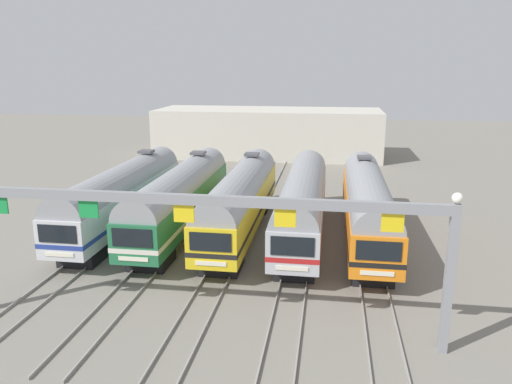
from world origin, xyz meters
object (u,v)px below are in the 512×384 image
commuter_train_yellow (241,198)px  commuter_train_orange (367,203)px  commuter_train_silver (123,194)px  catenary_gantry (184,221)px  commuter_train_stainless (303,201)px  commuter_train_green (181,196)px

commuter_train_yellow → commuter_train_orange: (8.71, 0.00, 0.00)m
commuter_train_silver → catenary_gantry: catenary_gantry is taller
commuter_train_stainless → commuter_train_orange: size_ratio=1.00×
commuter_train_yellow → commuter_train_orange: 8.71m
commuter_train_yellow → commuter_train_stainless: 4.36m
commuter_train_green → commuter_train_orange: (13.07, 0.00, 0.00)m
commuter_train_green → commuter_train_stainless: (8.71, -0.00, -0.00)m
commuter_train_green → catenary_gantry: 14.42m
catenary_gantry → commuter_train_stainless: bearing=72.1°
commuter_train_green → commuter_train_yellow: size_ratio=1.00×
commuter_train_silver → commuter_train_orange: 17.43m
commuter_train_green → catenary_gantry: size_ratio=0.80×
catenary_gantry → commuter_train_orange: bearing=57.2°
commuter_train_stainless → commuter_train_orange: commuter_train_orange is taller
commuter_train_yellow → commuter_train_silver: bearing=180.0°
commuter_train_green → commuter_train_yellow: bearing=0.0°
commuter_train_green → commuter_train_orange: size_ratio=1.00×
commuter_train_orange → catenary_gantry: (-8.71, -13.50, 2.59)m
commuter_train_stainless → catenary_gantry: bearing=-107.9°
commuter_train_silver → commuter_train_stainless: size_ratio=1.00×
commuter_train_yellow → commuter_train_stainless: bearing=-0.1°
commuter_train_yellow → catenary_gantry: (0.00, -13.50, 2.59)m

